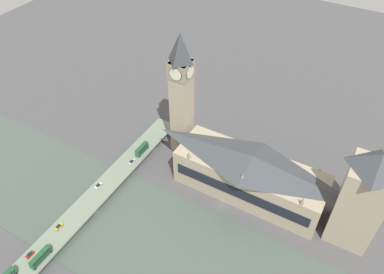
{
  "coord_description": "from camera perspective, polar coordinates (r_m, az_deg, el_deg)",
  "views": [
    {
      "loc": [
        -115.63,
        -47.46,
        164.27
      ],
      "look_at": [
        21.17,
        30.6,
        19.95
      ],
      "focal_mm": 35.0,
      "sensor_mm": 36.0,
      "label": 1
    }
  ],
  "objects": [
    {
      "name": "double_decker_bus_lead",
      "position": [
        194.2,
        -22.09,
        -16.57
      ],
      "size": [
        11.74,
        2.48,
        4.74
      ],
      "color": "#235B33",
      "rests_on": "road_bridge"
    },
    {
      "name": "road_bridge",
      "position": [
        209.34,
        -15.64,
        -9.95
      ],
      "size": [
        156.95,
        13.02,
        4.3
      ],
      "color": "#5D6A59",
      "rests_on": "ground_plane"
    },
    {
      "name": "car_northbound_mid",
      "position": [
        199.17,
        -23.49,
        -16.11
      ],
      "size": [
        4.0,
        1.79,
        1.31
      ],
      "color": "maroon",
      "rests_on": "road_bridge"
    },
    {
      "name": "car_southbound_mid",
      "position": [
        214.61,
        -14.07,
        -7.19
      ],
      "size": [
        4.54,
        1.9,
        1.24
      ],
      "color": "silver",
      "rests_on": "road_bridge"
    },
    {
      "name": "clock_tower",
      "position": [
        208.84,
        -1.61,
        6.68
      ],
      "size": [
        11.68,
        11.68,
        78.64
      ],
      "color": "tan",
      "rests_on": "ground_plane"
    },
    {
      "name": "double_decker_bus_mid",
      "position": [
        227.02,
        -7.66,
        -1.81
      ],
      "size": [
        10.47,
        2.64,
        5.02
      ],
      "color": "#235B33",
      "rests_on": "road_bridge"
    },
    {
      "name": "river_water",
      "position": [
        187.97,
        -0.76,
        -18.33
      ],
      "size": [
        62.47,
        360.0,
        0.3
      ],
      "primitive_type": "cube",
      "color": "#47564C",
      "rests_on": "ground_plane"
    },
    {
      "name": "victoria_tower",
      "position": [
        190.07,
        24.57,
        -8.42
      ],
      "size": [
        19.9,
        19.9,
        60.43
      ],
      "color": "tan",
      "rests_on": "ground_plane"
    },
    {
      "name": "car_southbound_lead",
      "position": [
        223.11,
        -9.16,
        -3.75
      ],
      "size": [
        4.51,
        1.89,
        1.43
      ],
      "color": "silver",
      "rests_on": "road_bridge"
    },
    {
      "name": "car_northbound_tail",
      "position": [
        203.36,
        -19.64,
        -12.75
      ],
      "size": [
        4.49,
        1.79,
        1.35
      ],
      "color": "gold",
      "rests_on": "road_bridge"
    },
    {
      "name": "ground_plane",
      "position": [
        206.41,
        4.55,
        -10.43
      ],
      "size": [
        600.0,
        600.0,
        0.0
      ],
      "primitive_type": "plane",
      "color": "#4C4C4F"
    },
    {
      "name": "parliament_hall",
      "position": [
        203.86,
        8.81,
        -5.72
      ],
      "size": [
        26.9,
        80.5,
        27.92
      ],
      "color": "tan",
      "rests_on": "ground_plane"
    }
  ]
}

